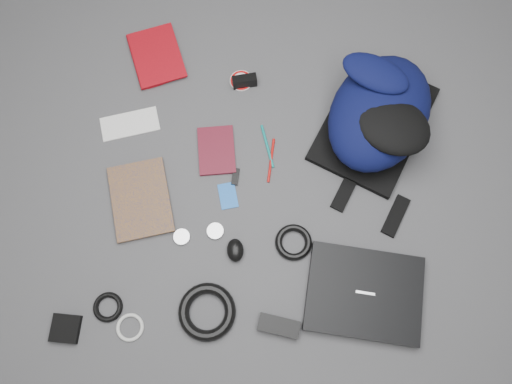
# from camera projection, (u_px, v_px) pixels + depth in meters

# --- Properties ---
(ground) EXTENTS (4.00, 4.00, 0.00)m
(ground) POSITION_uv_depth(u_px,v_px,m) (256.00, 194.00, 1.69)
(ground) COLOR #4F4F51
(ground) RESTS_ON ground
(backpack) EXTENTS (0.50, 0.59, 0.21)m
(backpack) POSITION_uv_depth(u_px,v_px,m) (380.00, 113.00, 1.66)
(backpack) COLOR black
(backpack) RESTS_ON ground
(laptop) EXTENTS (0.37, 0.30, 0.04)m
(laptop) POSITION_uv_depth(u_px,v_px,m) (364.00, 293.00, 1.58)
(laptop) COLOR black
(laptop) RESTS_ON ground
(textbook_red) EXTENTS (0.25, 0.28, 0.03)m
(textbook_red) POSITION_uv_depth(u_px,v_px,m) (134.00, 63.00, 1.81)
(textbook_red) COLOR maroon
(textbook_red) RESTS_ON ground
(comic_book) EXTENTS (0.26, 0.31, 0.02)m
(comic_book) POSITION_uv_depth(u_px,v_px,m) (112.00, 206.00, 1.67)
(comic_book) COLOR orange
(comic_book) RESTS_ON ground
(envelope) EXTENTS (0.22, 0.15, 0.00)m
(envelope) POSITION_uv_depth(u_px,v_px,m) (130.00, 124.00, 1.76)
(envelope) COLOR white
(envelope) RESTS_ON ground
(dvd_case) EXTENTS (0.15, 0.19, 0.01)m
(dvd_case) POSITION_uv_depth(u_px,v_px,m) (216.00, 150.00, 1.72)
(dvd_case) COLOR #4B0E19
(dvd_case) RESTS_ON ground
(compact_camera) EXTENTS (0.09, 0.05, 0.05)m
(compact_camera) POSITION_uv_depth(u_px,v_px,m) (245.00, 81.00, 1.78)
(compact_camera) COLOR black
(compact_camera) RESTS_ON ground
(sticker_disc) EXTENTS (0.09, 0.09, 0.00)m
(sticker_disc) POSITION_uv_depth(u_px,v_px,m) (241.00, 81.00, 1.81)
(sticker_disc) COLOR white
(sticker_disc) RESTS_ON ground
(pen_teal) EXTENTS (0.06, 0.15, 0.01)m
(pen_teal) POSITION_uv_depth(u_px,v_px,m) (267.00, 146.00, 1.73)
(pen_teal) COLOR #0E817C
(pen_teal) RESTS_ON ground
(pen_red) EXTENTS (0.01, 0.16, 0.01)m
(pen_red) POSITION_uv_depth(u_px,v_px,m) (271.00, 160.00, 1.72)
(pen_red) COLOR #B9110E
(pen_red) RESTS_ON ground
(id_badge) EXTENTS (0.08, 0.10, 0.00)m
(id_badge) POSITION_uv_depth(u_px,v_px,m) (228.00, 196.00, 1.68)
(id_badge) COLOR blue
(id_badge) RESTS_ON ground
(usb_black) EXTENTS (0.02, 0.06, 0.01)m
(usb_black) POSITION_uv_depth(u_px,v_px,m) (235.00, 177.00, 1.70)
(usb_black) COLOR black
(usb_black) RESTS_ON ground
(mouse) EXTENTS (0.07, 0.08, 0.04)m
(mouse) POSITION_uv_depth(u_px,v_px,m) (235.00, 250.00, 1.61)
(mouse) COLOR black
(mouse) RESTS_ON ground
(headphone_left) EXTENTS (0.06, 0.06, 0.01)m
(headphone_left) POSITION_uv_depth(u_px,v_px,m) (182.00, 237.00, 1.64)
(headphone_left) COLOR silver
(headphone_left) RESTS_ON ground
(headphone_right) EXTENTS (0.07, 0.07, 0.01)m
(headphone_right) POSITION_uv_depth(u_px,v_px,m) (215.00, 231.00, 1.65)
(headphone_right) COLOR #B1B1B3
(headphone_right) RESTS_ON ground
(cable_coil) EXTENTS (0.14, 0.14, 0.02)m
(cable_coil) POSITION_uv_depth(u_px,v_px,m) (294.00, 242.00, 1.63)
(cable_coil) COLOR black
(cable_coil) RESTS_ON ground
(power_brick) EXTENTS (0.14, 0.07, 0.03)m
(power_brick) POSITION_uv_depth(u_px,v_px,m) (279.00, 326.00, 1.55)
(power_brick) COLOR black
(power_brick) RESTS_ON ground
(power_cord_coil) EXTENTS (0.24, 0.24, 0.04)m
(power_cord_coil) POSITION_uv_depth(u_px,v_px,m) (207.00, 312.00, 1.56)
(power_cord_coil) COLOR black
(power_cord_coil) RESTS_ON ground
(pouch) EXTENTS (0.09, 0.09, 0.02)m
(pouch) POSITION_uv_depth(u_px,v_px,m) (66.00, 328.00, 1.55)
(pouch) COLOR black
(pouch) RESTS_ON ground
(earbud_coil) EXTENTS (0.12, 0.12, 0.02)m
(earbud_coil) POSITION_uv_depth(u_px,v_px,m) (108.00, 307.00, 1.57)
(earbud_coil) COLOR black
(earbud_coil) RESTS_ON ground
(white_cable_coil) EXTENTS (0.09, 0.09, 0.01)m
(white_cable_coil) POSITION_uv_depth(u_px,v_px,m) (130.00, 327.00, 1.56)
(white_cable_coil) COLOR silver
(white_cable_coil) RESTS_ON ground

